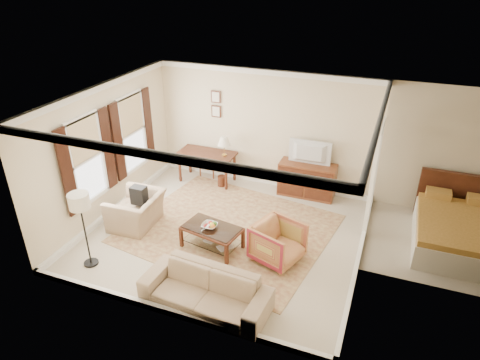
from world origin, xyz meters
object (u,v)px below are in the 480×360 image
Objects in this scene: sideboard at (307,180)px; sofa at (205,285)px; writing_desk at (207,157)px; tv at (310,146)px; striped_armchair at (278,241)px; coffee_table at (212,232)px; club_armchair at (136,205)px.

sofa is at bearing -99.18° from sideboard.
sofa is (1.87, -4.09, -0.26)m from writing_desk.
tv reaches higher than writing_desk.
tv reaches higher than striped_armchair.
coffee_table is 1.32m from striped_armchair.
sofa is at bearing -69.52° from coffee_table.
striped_armchair is (0.07, -2.67, 0.01)m from sideboard.
coffee_table is at bearing 113.56° from striped_armchair.
tv is 0.86× the size of club_armchair.
writing_desk is at bearing 118.51° from sofa.
sideboard is 1.57× the size of striped_armchair.
coffee_table is 1.44× the size of striped_armchair.
coffee_table is at bearing -63.27° from writing_desk.
coffee_table is 0.58× the size of sofa.
club_armchair is (-1.85, 0.17, 0.11)m from coffee_table.
sofa is at bearing 174.00° from striped_armchair.
tv is at bearing 127.24° from club_armchair.
sofa is at bearing -65.49° from writing_desk.
sofa is (-0.69, -4.27, 0.01)m from sideboard.
sofa is (-0.69, -4.25, -0.88)m from tv.
writing_desk is 1.31× the size of club_armchair.
writing_desk is 2.92m from coffee_table.
coffee_table is (-1.25, -2.75, -0.93)m from tv.
club_armchair is at bearing 39.77° from tv.
striped_armchair is (0.07, -2.65, -0.87)m from tv.
coffee_table is at bearing -114.31° from sideboard.
coffee_table is at bearing 65.54° from tv.
writing_desk is 2.49m from club_armchair.
writing_desk is at bearing 116.73° from coffee_table.
tv is (2.56, 0.15, 0.62)m from writing_desk.
sofa is at bearing 52.71° from club_armchair.
tv reaches higher than sideboard.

